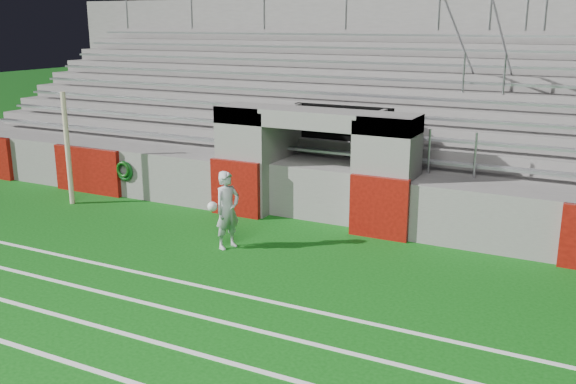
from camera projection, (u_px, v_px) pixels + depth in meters
The scene contains 5 objects.
ground at pixel (235, 269), 12.13m from camera, with size 90.00×90.00×0.00m, color #0C4D0F.
field_post at pixel (68, 149), 16.12m from camera, with size 0.13×0.13×2.86m, color beige.
stadium_structure at pixel (379, 130), 18.60m from camera, with size 26.00×8.48×5.42m.
goalkeeper_with_ball at pixel (227, 210), 13.06m from camera, with size 0.55×0.72×1.62m.
hose_coil at pixel (124, 170), 16.75m from camera, with size 0.53×0.14×0.53m.
Camera 1 is at (6.07, -9.64, 4.52)m, focal length 40.00 mm.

